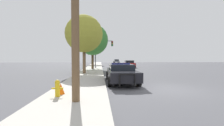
{
  "coord_description": "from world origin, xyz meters",
  "views": [
    {
      "loc": [
        -3.95,
        -8.47,
        1.82
      ],
      "look_at": [
        -2.18,
        14.0,
        1.08
      ],
      "focal_mm": 24.0,
      "sensor_mm": 36.0,
      "label": 1
    }
  ],
  "objects_px": {
    "car_background_oncoming": "(129,64)",
    "tree_sidewalk_far": "(92,47)",
    "tree_sidewalk_mid": "(93,40)",
    "police_car": "(121,72)",
    "fire_hydrant": "(57,88)",
    "traffic_light": "(103,48)",
    "tree_sidewalk_near": "(84,34)",
    "utility_pole": "(75,1)",
    "traffic_cone": "(61,89)",
    "car_background_distant": "(116,61)"
  },
  "relations": [
    {
      "from": "utility_pole",
      "to": "tree_sidewalk_far",
      "type": "relative_size",
      "value": 1.16
    },
    {
      "from": "tree_sidewalk_far",
      "to": "traffic_cone",
      "type": "xyz_separation_m",
      "value": [
        0.15,
        -31.59,
        -4.25
      ]
    },
    {
      "from": "car_background_oncoming",
      "to": "tree_sidewalk_mid",
      "type": "distance_m",
      "value": 9.36
    },
    {
      "from": "fire_hydrant",
      "to": "utility_pole",
      "type": "xyz_separation_m",
      "value": [
        0.92,
        -0.79,
        3.5
      ]
    },
    {
      "from": "traffic_light",
      "to": "car_background_distant",
      "type": "bearing_deg",
      "value": 79.06
    },
    {
      "from": "police_car",
      "to": "traffic_cone",
      "type": "relative_size",
      "value": 10.38
    },
    {
      "from": "utility_pole",
      "to": "traffic_cone",
      "type": "bearing_deg",
      "value": 125.65
    },
    {
      "from": "police_car",
      "to": "utility_pole",
      "type": "bearing_deg",
      "value": 64.41
    },
    {
      "from": "tree_sidewalk_mid",
      "to": "traffic_cone",
      "type": "distance_m",
      "value": 17.08
    },
    {
      "from": "tree_sidewalk_far",
      "to": "police_car",
      "type": "bearing_deg",
      "value": -82.71
    },
    {
      "from": "tree_sidewalk_mid",
      "to": "tree_sidewalk_far",
      "type": "distance_m",
      "value": 15.1
    },
    {
      "from": "utility_pole",
      "to": "traffic_cone",
      "type": "height_order",
      "value": "utility_pole"
    },
    {
      "from": "police_car",
      "to": "traffic_light",
      "type": "height_order",
      "value": "traffic_light"
    },
    {
      "from": "tree_sidewalk_mid",
      "to": "car_background_oncoming",
      "type": "bearing_deg",
      "value": 36.35
    },
    {
      "from": "police_car",
      "to": "fire_hydrant",
      "type": "height_order",
      "value": "police_car"
    },
    {
      "from": "traffic_light",
      "to": "traffic_cone",
      "type": "relative_size",
      "value": 9.5
    },
    {
      "from": "fire_hydrant",
      "to": "car_background_distant",
      "type": "height_order",
      "value": "car_background_distant"
    },
    {
      "from": "traffic_light",
      "to": "tree_sidewalk_near",
      "type": "relative_size",
      "value": 0.75
    },
    {
      "from": "traffic_cone",
      "to": "car_background_distant",
      "type": "bearing_deg",
      "value": 80.68
    },
    {
      "from": "traffic_cone",
      "to": "tree_sidewalk_far",
      "type": "bearing_deg",
      "value": 90.28
    },
    {
      "from": "traffic_light",
      "to": "traffic_cone",
      "type": "distance_m",
      "value": 19.25
    },
    {
      "from": "fire_hydrant",
      "to": "traffic_cone",
      "type": "bearing_deg",
      "value": 87.3
    },
    {
      "from": "fire_hydrant",
      "to": "tree_sidewalk_near",
      "type": "xyz_separation_m",
      "value": [
        0.1,
        10.15,
        3.97
      ]
    },
    {
      "from": "police_car",
      "to": "utility_pole",
      "type": "xyz_separation_m",
      "value": [
        -2.5,
        -5.11,
        3.27
      ]
    },
    {
      "from": "fire_hydrant",
      "to": "utility_pole",
      "type": "bearing_deg",
      "value": -40.64
    },
    {
      "from": "fire_hydrant",
      "to": "car_background_oncoming",
      "type": "relative_size",
      "value": 0.16
    },
    {
      "from": "police_car",
      "to": "traffic_light",
      "type": "bearing_deg",
      "value": -85.28
    },
    {
      "from": "car_background_distant",
      "to": "police_car",
      "type": "bearing_deg",
      "value": -96.99
    },
    {
      "from": "traffic_cone",
      "to": "traffic_light",
      "type": "bearing_deg",
      "value": 83.13
    },
    {
      "from": "traffic_light",
      "to": "tree_sidewalk_mid",
      "type": "xyz_separation_m",
      "value": [
        -1.61,
        -2.34,
        1.18
      ]
    },
    {
      "from": "police_car",
      "to": "tree_sidewalk_far",
      "type": "bearing_deg",
      "value": -82.27
    },
    {
      "from": "utility_pole",
      "to": "police_car",
      "type": "bearing_deg",
      "value": 63.97
    },
    {
      "from": "tree_sidewalk_far",
      "to": "traffic_light",
      "type": "bearing_deg",
      "value": -79.22
    },
    {
      "from": "utility_pole",
      "to": "tree_sidewalk_far",
      "type": "xyz_separation_m",
      "value": [
        -1.05,
        32.85,
        0.61
      ]
    },
    {
      "from": "tree_sidewalk_far",
      "to": "tree_sidewalk_mid",
      "type": "bearing_deg",
      "value": -86.92
    },
    {
      "from": "utility_pole",
      "to": "car_background_oncoming",
      "type": "relative_size",
      "value": 1.63
    },
    {
      "from": "traffic_light",
      "to": "tree_sidewalk_far",
      "type": "distance_m",
      "value": 13.01
    },
    {
      "from": "tree_sidewalk_near",
      "to": "traffic_cone",
      "type": "height_order",
      "value": "tree_sidewalk_near"
    },
    {
      "from": "fire_hydrant",
      "to": "traffic_light",
      "type": "xyz_separation_m",
      "value": [
        2.29,
        19.32,
        2.99
      ]
    },
    {
      "from": "car_background_oncoming",
      "to": "tree_sidewalk_far",
      "type": "distance_m",
      "value": 13.21
    },
    {
      "from": "traffic_light",
      "to": "traffic_cone",
      "type": "bearing_deg",
      "value": -96.87
    },
    {
      "from": "utility_pole",
      "to": "tree_sidewalk_near",
      "type": "relative_size",
      "value": 1.18
    },
    {
      "from": "traffic_light",
      "to": "tree_sidewalk_near",
      "type": "distance_m",
      "value": 9.48
    },
    {
      "from": "police_car",
      "to": "car_background_distant",
      "type": "height_order",
      "value": "police_car"
    },
    {
      "from": "tree_sidewalk_far",
      "to": "traffic_cone",
      "type": "bearing_deg",
      "value": -89.72
    },
    {
      "from": "tree_sidewalk_far",
      "to": "traffic_cone",
      "type": "relative_size",
      "value": 12.97
    },
    {
      "from": "car_background_distant",
      "to": "tree_sidewalk_near",
      "type": "height_order",
      "value": "tree_sidewalk_near"
    },
    {
      "from": "fire_hydrant",
      "to": "tree_sidewalk_near",
      "type": "bearing_deg",
      "value": 89.46
    },
    {
      "from": "traffic_light",
      "to": "traffic_cone",
      "type": "xyz_separation_m",
      "value": [
        -2.27,
        -18.86,
        -3.13
      ]
    },
    {
      "from": "car_background_oncoming",
      "to": "tree_sidewalk_far",
      "type": "relative_size",
      "value": 0.71
    }
  ]
}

